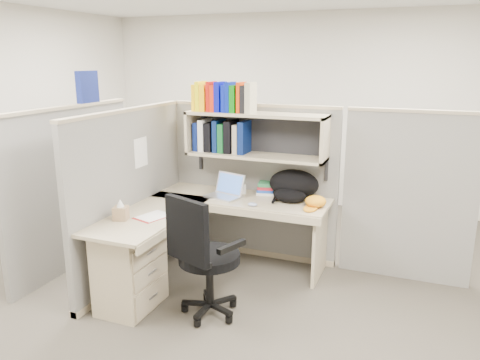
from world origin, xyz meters
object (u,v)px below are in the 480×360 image
at_px(backpack, 292,186).
at_px(snack_canister, 172,206).
at_px(task_chair, 205,275).
at_px(desk, 162,250).
at_px(laptop, 223,186).

bearing_deg(backpack, snack_canister, -131.97).
bearing_deg(snack_canister, task_chair, -37.25).
relative_size(desk, task_chair, 1.66).
bearing_deg(laptop, task_chair, -59.17).
xyz_separation_m(backpack, snack_canister, (-0.90, -0.75, -0.09)).
distance_m(backpack, task_chair, 1.30).
height_order(desk, backpack, backpack).
bearing_deg(laptop, snack_canister, -97.59).
relative_size(desk, laptop, 5.26).
distance_m(snack_canister, task_chair, 0.76).
xyz_separation_m(desk, snack_canister, (-0.01, 0.21, 0.34)).
relative_size(laptop, task_chair, 0.32).
xyz_separation_m(snack_canister, task_chair, (0.51, -0.39, -0.41)).
distance_m(backpack, snack_canister, 1.18).
xyz_separation_m(desk, backpack, (0.90, 0.96, 0.44)).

